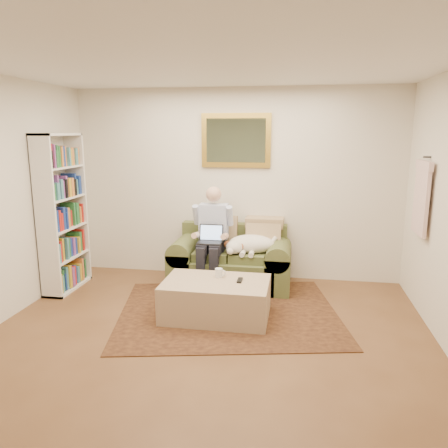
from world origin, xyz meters
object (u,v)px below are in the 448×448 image
(ottoman, at_px, (216,299))
(coffee_mug, at_px, (219,273))
(laptop, at_px, (210,238))
(seated_man, at_px, (211,239))
(sofa, at_px, (231,265))
(sleeping_dog, at_px, (252,244))
(bookshelf, at_px, (62,213))

(ottoman, relative_size, coffee_mug, 11.50)
(laptop, bearing_deg, seated_man, 90.00)
(sofa, relative_size, coffee_mug, 15.69)
(laptop, xyz_separation_m, coffee_mug, (0.24, -0.71, -0.22))
(seated_man, distance_m, ottoman, 1.04)
(sofa, relative_size, seated_man, 1.19)
(laptop, height_order, sleeping_dog, laptop)
(laptop, bearing_deg, coffee_mug, -71.67)
(sleeping_dog, height_order, coffee_mug, sleeping_dog)
(seated_man, bearing_deg, bookshelf, -170.17)
(seated_man, xyz_separation_m, laptop, (0.00, -0.06, 0.03))
(sofa, height_order, sleeping_dog, sofa)
(laptop, height_order, coffee_mug, laptop)
(seated_man, relative_size, sleeping_dog, 2.04)
(sofa, bearing_deg, bookshelf, -167.47)
(sleeping_dog, bearing_deg, ottoman, -106.32)
(seated_man, xyz_separation_m, coffee_mug, (0.24, -0.77, -0.19))
(sleeping_dog, relative_size, bookshelf, 0.32)
(laptop, distance_m, coffee_mug, 0.78)
(sofa, bearing_deg, coffee_mug, -90.00)
(seated_man, height_order, bookshelf, bookshelf)
(laptop, distance_m, bookshelf, 1.91)
(seated_man, distance_m, bookshelf, 1.93)
(coffee_mug, bearing_deg, seated_man, 106.97)
(sofa, distance_m, ottoman, 1.06)
(sofa, bearing_deg, ottoman, -90.25)
(ottoman, distance_m, bookshelf, 2.32)
(laptop, relative_size, ottoman, 0.26)
(ottoman, bearing_deg, sleeping_dog, 73.68)
(coffee_mug, bearing_deg, bookshelf, 168.00)
(sofa, distance_m, coffee_mug, 0.94)
(coffee_mug, relative_size, bookshelf, 0.05)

